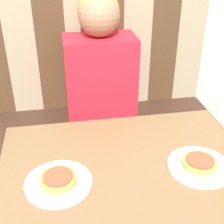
{
  "coord_description": "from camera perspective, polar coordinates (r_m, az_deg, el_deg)",
  "views": [
    {
      "loc": [
        -0.2,
        -0.78,
        1.39
      ],
      "look_at": [
        0.0,
        0.35,
        0.74
      ],
      "focal_mm": 50.0,
      "sensor_mm": 36.0,
      "label": 1
    }
  ],
  "objects": [
    {
      "name": "dining_table",
      "position": [
        1.13,
        3.18,
        -14.82
      ],
      "size": [
        0.88,
        0.72,
        0.7
      ],
      "color": "brown",
      "rests_on": "ground_plane"
    },
    {
      "name": "pizza_right",
      "position": [
        1.11,
        15.75,
        -8.86
      ],
      "size": [
        0.12,
        0.12,
        0.02
      ],
      "color": "#C68E47",
      "rests_on": "plate_right"
    },
    {
      "name": "plate_right",
      "position": [
        1.12,
        15.64,
        -9.53
      ],
      "size": [
        0.21,
        0.21,
        0.01
      ],
      "color": "white",
      "rests_on": "dining_table"
    },
    {
      "name": "pizza_left",
      "position": [
        1.02,
        -9.83,
        -11.95
      ],
      "size": [
        0.12,
        0.12,
        0.02
      ],
      "color": "#C68E47",
      "rests_on": "plate_left"
    },
    {
      "name": "booth_backrest",
      "position": [
        1.81,
        -3.21,
        11.47
      ],
      "size": [
        1.28,
        0.09,
        0.68
      ],
      "color": "#4C331E",
      "rests_on": "booth_seat"
    },
    {
      "name": "plate_left",
      "position": [
        1.03,
        -9.75,
        -12.64
      ],
      "size": [
        0.21,
        0.21,
        0.01
      ],
      "color": "white",
      "rests_on": "dining_table"
    },
    {
      "name": "person",
      "position": [
        1.6,
        -2.22,
        9.18
      ],
      "size": [
        0.36,
        0.23,
        0.69
      ],
      "color": "red",
      "rests_on": "booth_seat"
    },
    {
      "name": "booth_seat",
      "position": [
        1.89,
        -1.86,
        -7.87
      ],
      "size": [
        1.28,
        0.54,
        0.49
      ],
      "color": "#382319",
      "rests_on": "ground_plane"
    }
  ]
}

